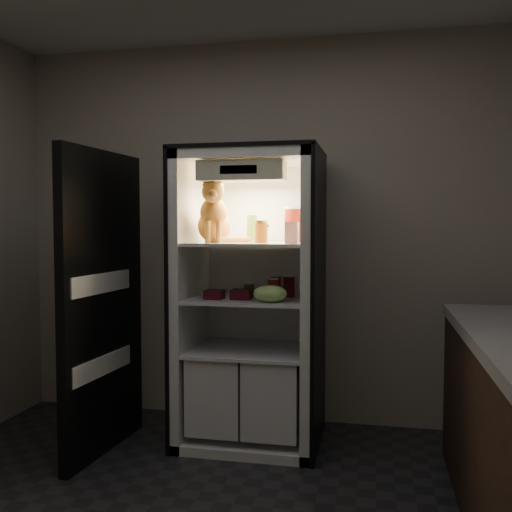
# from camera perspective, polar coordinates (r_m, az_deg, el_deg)

# --- Properties ---
(room_shell) EXTENTS (3.60, 3.60, 3.60)m
(room_shell) POSITION_cam_1_polar(r_m,az_deg,el_deg) (2.35, -7.80, 8.50)
(room_shell) COLOR white
(room_shell) RESTS_ON floor
(refrigerator) EXTENTS (0.90, 0.72, 1.88)m
(refrigerator) POSITION_cam_1_polar(r_m,az_deg,el_deg) (3.72, -0.43, -6.28)
(refrigerator) COLOR white
(refrigerator) RESTS_ON floor
(fridge_door) EXTENTS (0.12, 0.87, 1.85)m
(fridge_door) POSITION_cam_1_polar(r_m,az_deg,el_deg) (3.62, -15.10, -4.68)
(fridge_door) COLOR black
(fridge_door) RESTS_ON floor
(tabby_cat) EXTENTS (0.37, 0.41, 0.41)m
(tabby_cat) POSITION_cam_1_polar(r_m,az_deg,el_deg) (3.60, -4.21, 3.83)
(tabby_cat) COLOR #C87519
(tabby_cat) RESTS_ON refrigerator
(parmesan_shaker) EXTENTS (0.07, 0.07, 0.17)m
(parmesan_shaker) POSITION_cam_1_polar(r_m,az_deg,el_deg) (3.66, -0.43, 2.77)
(parmesan_shaker) COLOR green
(parmesan_shaker) RESTS_ON refrigerator
(mayo_tub) EXTENTS (0.08, 0.08, 0.11)m
(mayo_tub) POSITION_cam_1_polar(r_m,az_deg,el_deg) (3.77, 0.69, 2.32)
(mayo_tub) COLOR white
(mayo_tub) RESTS_ON refrigerator
(salsa_jar) EXTENTS (0.08, 0.08, 0.14)m
(salsa_jar) POSITION_cam_1_polar(r_m,az_deg,el_deg) (3.53, 0.51, 2.47)
(salsa_jar) COLOR #98100D
(salsa_jar) RESTS_ON refrigerator
(pepper_jar) EXTENTS (0.14, 0.14, 0.23)m
(pepper_jar) POSITION_cam_1_polar(r_m,az_deg,el_deg) (3.68, 3.89, 3.20)
(pepper_jar) COLOR maroon
(pepper_jar) RESTS_ON refrigerator
(cream_carton) EXTENTS (0.07, 0.07, 0.13)m
(cream_carton) POSITION_cam_1_polar(r_m,az_deg,el_deg) (3.40, 3.61, 2.35)
(cream_carton) COLOR silver
(cream_carton) RESTS_ON refrigerator
(soda_can_a) EXTENTS (0.07, 0.07, 0.13)m
(soda_can_a) POSITION_cam_1_polar(r_m,az_deg,el_deg) (3.74, 1.99, -2.97)
(soda_can_a) COLOR black
(soda_can_a) RESTS_ON refrigerator
(soda_can_b) EXTENTS (0.07, 0.07, 0.13)m
(soda_can_b) POSITION_cam_1_polar(r_m,az_deg,el_deg) (3.65, 3.32, -3.06)
(soda_can_b) COLOR black
(soda_can_b) RESTS_ON refrigerator
(soda_can_c) EXTENTS (0.07, 0.07, 0.13)m
(soda_can_c) POSITION_cam_1_polar(r_m,az_deg,el_deg) (3.49, 1.74, -3.35)
(soda_can_c) COLOR black
(soda_can_c) RESTS_ON refrigerator
(condiment_jar) EXTENTS (0.06, 0.06, 0.09)m
(condiment_jar) POSITION_cam_1_polar(r_m,az_deg,el_deg) (3.67, -0.70, -3.37)
(condiment_jar) COLOR #573A19
(condiment_jar) RESTS_ON refrigerator
(grape_bag) EXTENTS (0.20, 0.15, 0.10)m
(grape_bag) POSITION_cam_1_polar(r_m,az_deg,el_deg) (3.40, 1.42, -3.78)
(grape_bag) COLOR #89B454
(grape_bag) RESTS_ON refrigerator
(berry_box_left) EXTENTS (0.11, 0.11, 0.06)m
(berry_box_left) POSITION_cam_1_polar(r_m,az_deg,el_deg) (3.55, -4.20, -3.86)
(berry_box_left) COLOR #4D0C1B
(berry_box_left) RESTS_ON refrigerator
(berry_box_right) EXTENTS (0.12, 0.12, 0.06)m
(berry_box_right) POSITION_cam_1_polar(r_m,az_deg,el_deg) (3.53, -1.46, -3.86)
(berry_box_right) COLOR #4D0C1B
(berry_box_right) RESTS_ON refrigerator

